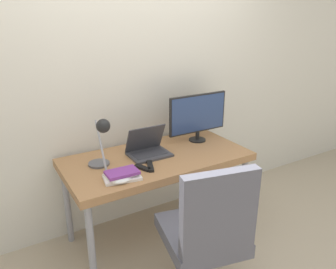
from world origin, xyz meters
name	(u,v)px	position (x,y,z in m)	size (l,w,h in m)	color
ground_plane	(180,259)	(0.00, 0.00, 0.00)	(12.00, 12.00, 0.00)	tan
wall_back	(132,79)	(0.00, 0.80, 1.30)	(8.00, 0.05, 2.60)	beige
desk	(157,164)	(0.00, 0.37, 0.68)	(1.47, 0.73, 0.75)	#996B42
laptop	(148,149)	(-0.05, 0.43, 0.80)	(0.32, 0.24, 0.24)	#38383D
monitor	(198,115)	(0.48, 0.49, 0.99)	(0.57, 0.15, 0.42)	black
desk_lamp	(102,139)	(-0.45, 0.34, 0.99)	(0.16, 0.29, 0.40)	#4C4C51
office_chair	(207,230)	(-0.10, -0.44, 0.58)	(0.61, 0.62, 1.04)	black
book_stack	(122,175)	(-0.39, 0.15, 0.78)	(0.27, 0.19, 0.06)	silver
tv_remote	(143,168)	(-0.20, 0.21, 0.76)	(0.08, 0.14, 0.02)	black
media_remote	(150,166)	(-0.14, 0.21, 0.76)	(0.10, 0.18, 0.02)	black
game_controller	(121,179)	(-0.42, 0.11, 0.77)	(0.15, 0.11, 0.04)	white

